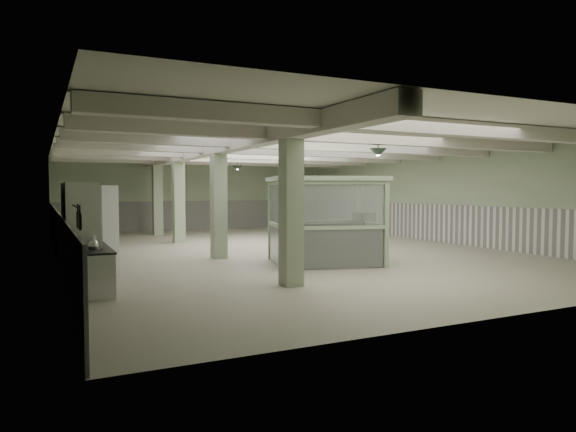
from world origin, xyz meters
name	(u,v)px	position (x,y,z in m)	size (l,w,h in m)	color
floor	(279,250)	(0.00, 0.00, 0.00)	(20.00, 20.00, 0.00)	beige
ceiling	(279,145)	(0.00, 0.00, 3.60)	(14.00, 20.00, 0.02)	white
wall_back	(198,195)	(0.00, 10.00, 1.80)	(14.00, 0.02, 3.60)	#AABB95
wall_front	(530,208)	(0.00, -10.00, 1.80)	(14.00, 0.02, 3.60)	#AABB95
wall_left	(56,200)	(-7.00, 0.00, 1.80)	(0.02, 20.00, 3.60)	#AABB95
wall_right	(437,197)	(7.00, 0.00, 1.80)	(0.02, 20.00, 3.60)	#AABB95
wainscot_left	(57,237)	(-6.97, 0.00, 0.75)	(0.05, 19.90, 1.50)	white
wainscot_right	(436,223)	(6.97, 0.00, 0.75)	(0.05, 19.90, 1.50)	white
wainscot_back	(198,215)	(0.00, 9.97, 0.75)	(13.90, 0.05, 1.50)	white
girder	(208,149)	(-2.50, 0.00, 3.38)	(0.45, 19.90, 0.40)	silver
beam_a	(429,127)	(0.00, -7.50, 3.42)	(13.90, 0.35, 0.32)	silver
beam_b	(362,138)	(0.00, -5.00, 3.42)	(13.90, 0.35, 0.32)	silver
beam_c	(315,145)	(0.00, -2.50, 3.42)	(13.90, 0.35, 0.32)	silver
beam_d	(279,151)	(0.00, 0.00, 3.42)	(13.90, 0.35, 0.32)	silver
beam_e	(252,155)	(0.00, 2.50, 3.42)	(13.90, 0.35, 0.32)	silver
beam_f	(230,159)	(0.00, 5.00, 3.42)	(13.90, 0.35, 0.32)	silver
beam_g	(213,161)	(0.00, 7.50, 3.42)	(13.90, 0.35, 0.32)	silver
column_a	(291,203)	(-2.50, -6.00, 1.80)	(0.42, 0.42, 3.60)	#AABE99
column_b	(219,199)	(-2.50, -1.00, 1.80)	(0.42, 0.42, 3.60)	#AABE99
column_c	(179,197)	(-2.50, 4.00, 1.80)	(0.42, 0.42, 3.60)	#AABE99
column_d	(157,196)	(-2.50, 8.00, 1.80)	(0.42, 0.42, 3.60)	#AABE99
hook_rail	(75,206)	(-6.93, -7.60, 1.85)	(0.02, 0.02, 1.20)	black
pendant_front	(378,153)	(0.50, -5.00, 3.05)	(0.44, 0.44, 0.22)	#2A382B
pendant_mid	(286,163)	(0.50, 0.50, 3.05)	(0.44, 0.44, 0.22)	#2A382B
pendant_back	(237,168)	(0.50, 5.50, 3.05)	(0.44, 0.44, 0.22)	#2A382B
prep_counter	(83,261)	(-6.54, -3.42, 0.46)	(0.85, 4.88, 0.91)	silver
pitcher_near	(93,243)	(-6.50, -5.41, 1.06)	(0.22, 0.25, 0.32)	silver
pitcher_far	(77,233)	(-6.60, -2.37, 1.04)	(0.19, 0.22, 0.28)	silver
veg_colander	(84,235)	(-6.48, -2.84, 1.01)	(0.46, 0.46, 0.21)	#3F3F44
orange_bowl	(88,243)	(-6.49, -4.08, 0.95)	(0.28, 0.28, 0.10)	#B2B2B7
skillet_near	(80,222)	(-6.88, -7.82, 1.63)	(0.26, 0.26, 0.04)	black
skillet_far	(78,220)	(-6.88, -7.39, 1.63)	(0.27, 0.27, 0.04)	black
walkin_cooler	(81,233)	(-6.62, -4.00, 1.15)	(1.15, 2.50, 2.29)	silver
guard_booth	(325,204)	(-0.12, -3.32, 1.68)	(3.63, 3.31, 2.45)	#A7C39C
filing_cabinet	(364,235)	(1.49, -2.93, 0.70)	(0.46, 0.65, 1.41)	#656554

